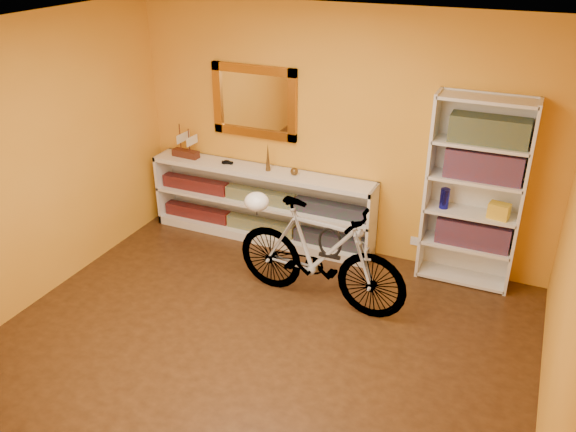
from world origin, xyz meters
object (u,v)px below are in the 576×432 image
at_px(bicycle, 319,254).
at_px(helmet, 257,202).
at_px(bookcase, 474,194).
at_px(console_unit, 261,204).

bearing_deg(bicycle, helmet, 90.00).
bearing_deg(bookcase, bicycle, -141.53).
bearing_deg(bookcase, helmet, -154.31).
bearing_deg(console_unit, bookcase, 0.64).
bearing_deg(bookcase, console_unit, -179.36).
xyz_separation_m(console_unit, helmet, (0.39, -0.87, 0.48)).
height_order(bicycle, helmet, bicycle).
distance_m(console_unit, bookcase, 2.31).
distance_m(console_unit, bicycle, 1.40).
bearing_deg(console_unit, helmet, -66.07).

